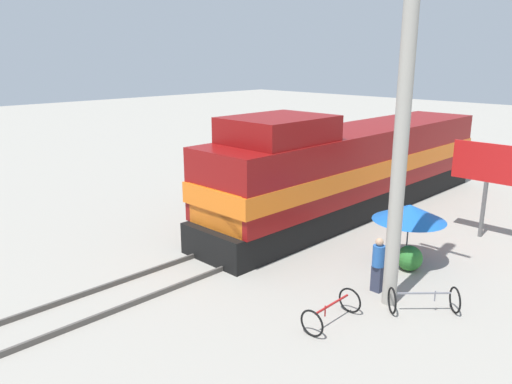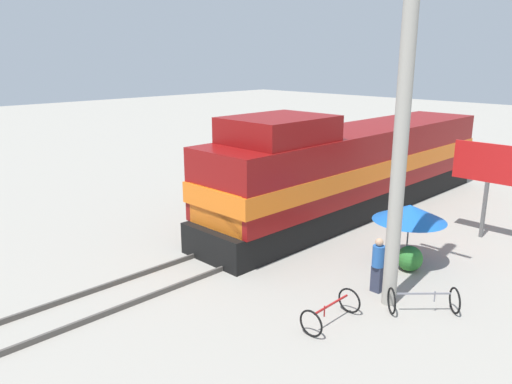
% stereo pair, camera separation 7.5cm
% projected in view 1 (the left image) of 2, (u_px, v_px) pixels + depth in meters
% --- Properties ---
extents(ground_plane, '(120.00, 120.00, 0.00)m').
position_uv_depth(ground_plane, '(289.00, 234.00, 18.70)').
color(ground_plane, gray).
extents(rail_near, '(0.08, 33.57, 0.15)m').
position_uv_depth(rail_near, '(275.00, 228.00, 19.17)').
color(rail_near, '#4C4742').
rests_on(rail_near, ground_plane).
extents(rail_far, '(0.08, 33.57, 0.15)m').
position_uv_depth(rail_far, '(304.00, 237.00, 18.20)').
color(rail_far, '#4C4742').
rests_on(rail_far, ground_plane).
extents(locomotive, '(3.03, 16.52, 4.45)m').
position_uv_depth(locomotive, '(350.00, 168.00, 20.81)').
color(locomotive, black).
rests_on(locomotive, ground_plane).
extents(utility_pole, '(1.80, 0.38, 11.81)m').
position_uv_depth(utility_pole, '(406.00, 77.00, 11.92)').
color(utility_pole, '#9E998E').
rests_on(utility_pole, ground_plane).
extents(vendor_umbrella, '(2.29, 2.29, 1.97)m').
position_uv_depth(vendor_umbrella, '(409.00, 213.00, 15.63)').
color(vendor_umbrella, '#4C4C4C').
rests_on(vendor_umbrella, ground_plane).
extents(billboard_sign, '(2.59, 0.12, 3.48)m').
position_uv_depth(billboard_sign, '(488.00, 167.00, 17.76)').
color(billboard_sign, '#595959').
rests_on(billboard_sign, ground_plane).
extents(shrub_cluster, '(0.79, 0.79, 0.79)m').
position_uv_depth(shrub_cluster, '(410.00, 258.00, 15.45)').
color(shrub_cluster, '#2D722D').
rests_on(shrub_cluster, ground_plane).
extents(person_bystander, '(0.34, 0.34, 1.60)m').
position_uv_depth(person_bystander, '(378.00, 263.00, 13.93)').
color(person_bystander, '#2D3347').
rests_on(person_bystander, ground_plane).
extents(bicycle, '(1.67, 1.69, 0.69)m').
position_uv_depth(bicycle, '(424.00, 300.00, 12.89)').
color(bicycle, black).
rests_on(bicycle, ground_plane).
extents(bicycle_spare, '(0.71, 1.66, 0.68)m').
position_uv_depth(bicycle_spare, '(332.00, 311.00, 12.34)').
color(bicycle_spare, black).
rests_on(bicycle_spare, ground_plane).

